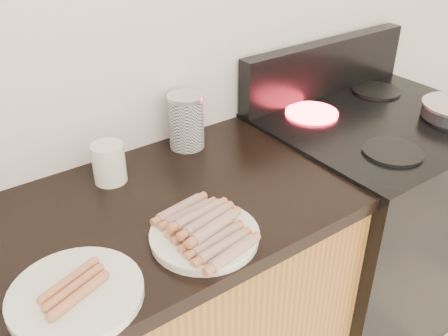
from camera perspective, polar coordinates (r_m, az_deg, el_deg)
wall_back at (r=1.41m, az=-12.04°, el=16.47°), size 4.00×0.04×2.60m
stove at (r=2.01m, az=15.69°, el=-6.38°), size 0.76×0.65×0.91m
stove_panel at (r=1.91m, az=11.48°, el=11.18°), size 0.76×0.06×0.20m
burner_near_left at (r=1.57m, az=18.73°, el=1.78°), size 0.18×0.18×0.01m
burner_far_left at (r=1.76m, az=9.99°, el=6.22°), size 0.18×0.18×0.01m
burner_far_right at (r=2.00m, az=17.00°, el=8.44°), size 0.18×0.18×0.01m
main_plate at (r=1.16m, az=-2.23°, el=-7.89°), size 0.29×0.29×0.02m
side_plate at (r=1.07m, az=-16.55°, el=-13.67°), size 0.34×0.34×0.02m
hotdog_pile at (r=1.14m, az=-2.26°, el=-6.78°), size 0.13×0.25×0.05m
plain_sausages at (r=1.05m, az=-16.72°, el=-12.90°), size 0.13×0.11×0.02m
canister at (r=1.51m, az=-4.33°, el=5.36°), size 0.11×0.11×0.17m
mug at (r=1.38m, az=-13.01°, el=0.55°), size 0.12×0.12×0.11m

